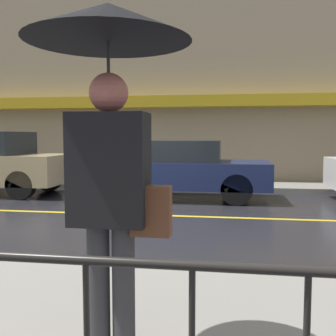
{
  "coord_description": "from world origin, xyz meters",
  "views": [
    {
      "loc": [
        2.05,
        -7.37,
        1.53
      ],
      "look_at": [
        1.19,
        -1.75,
        1.07
      ],
      "focal_mm": 42.0,
      "sensor_mm": 36.0,
      "label": 1
    }
  ],
  "objects": [
    {
      "name": "lane_marking",
      "position": [
        0.0,
        0.0,
        0.0
      ],
      "size": [
        25.2,
        0.12,
        0.01
      ],
      "color": "gold",
      "rests_on": "ground_plane"
    },
    {
      "name": "building_storefront",
      "position": [
        0.0,
        5.28,
        3.21
      ],
      "size": [
        28.0,
        0.85,
        6.5
      ],
      "color": "gray",
      "rests_on": "ground_plane"
    },
    {
      "name": "car_navy",
      "position": [
        0.91,
        2.14,
        0.74
      ],
      "size": [
        4.16,
        1.78,
        1.43
      ],
      "color": "#19234C",
      "rests_on": "ground_plane"
    },
    {
      "name": "pedestrian",
      "position": [
        1.35,
        -5.09,
        1.8
      ],
      "size": [
        0.99,
        0.99,
        2.17
      ],
      "rotation": [
        0.0,
        0.0,
        3.14
      ],
      "color": "#333338",
      "rests_on": "sidewalk_near"
    },
    {
      "name": "ground_plane",
      "position": [
        0.0,
        0.0,
        0.0
      ],
      "size": [
        80.0,
        80.0,
        0.0
      ],
      "primitive_type": "plane",
      "color": "black"
    },
    {
      "name": "sidewalk_far",
      "position": [
        0.0,
        4.25,
        0.07
      ],
      "size": [
        28.0,
        1.81,
        0.14
      ],
      "color": "gray",
      "rests_on": "ground_plane"
    }
  ]
}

